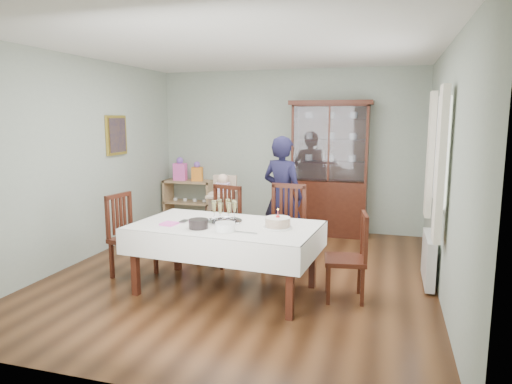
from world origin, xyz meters
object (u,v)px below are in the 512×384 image
at_px(chair_far_right, 284,245).
at_px(birthday_cake, 278,223).
at_px(high_chair, 223,218).
at_px(champagne_tray, 224,216).
at_px(dining_table, 226,258).
at_px(woman, 282,196).
at_px(sideboard, 190,202).
at_px(chair_far_left, 220,241).
at_px(gift_bag_pink, 180,170).
at_px(chair_end_left, 133,252).
at_px(chair_end_right, 346,274).
at_px(gift_bag_orange, 197,172).
at_px(china_cabinet, 330,167).

bearing_deg(chair_far_right, birthday_cake, -76.74).
xyz_separation_m(high_chair, champagne_tray, (0.62, -1.61, 0.41)).
height_order(dining_table, woman, woman).
bearing_deg(chair_far_right, sideboard, 142.90).
xyz_separation_m(chair_far_left, birthday_cake, (1.01, -0.92, 0.51)).
bearing_deg(gift_bag_pink, chair_end_left, -76.57).
distance_m(woman, high_chair, 1.05).
xyz_separation_m(sideboard, chair_end_right, (3.04, -2.71, -0.12)).
bearing_deg(chair_far_left, sideboard, 139.16).
relative_size(chair_end_left, gift_bag_orange, 2.91).
xyz_separation_m(champagne_tray, gift_bag_orange, (-1.53, 2.74, 0.12)).
relative_size(sideboard, chair_far_right, 0.84).
xyz_separation_m(chair_far_right, gift_bag_orange, (-2.02, 1.93, 0.63)).
distance_m(dining_table, champagne_tray, 0.46).
height_order(china_cabinet, champagne_tray, china_cabinet).
bearing_deg(chair_end_left, birthday_cake, -85.05).
height_order(sideboard, high_chair, high_chair).
bearing_deg(birthday_cake, champagne_tray, 171.73).
bearing_deg(sideboard, chair_end_left, -79.94).
relative_size(chair_far_right, gift_bag_orange, 3.11).
relative_size(china_cabinet, birthday_cake, 7.14).
xyz_separation_m(dining_table, woman, (0.28, 1.53, 0.45)).
xyz_separation_m(chair_end_left, birthday_cake, (1.85, -0.15, 0.52)).
bearing_deg(chair_end_left, gift_bag_pink, 22.98).
bearing_deg(chair_far_left, champagne_tray, -50.52).
bearing_deg(chair_end_left, woman, -38.67).
height_order(chair_end_right, woman, woman).
distance_m(chair_far_right, gift_bag_orange, 2.87).
relative_size(china_cabinet, sideboard, 2.42).
height_order(chair_far_right, gift_bag_orange, gift_bag_orange).
relative_size(gift_bag_pink, gift_bag_orange, 1.20).
xyz_separation_m(china_cabinet, gift_bag_pink, (-2.66, 0.00, -0.14)).
xyz_separation_m(china_cabinet, chair_end_right, (0.54, -2.69, -0.85)).
height_order(sideboard, chair_far_left, chair_far_left).
xyz_separation_m(woman, birthday_cake, (0.31, -1.53, -0.02)).
bearing_deg(china_cabinet, chair_end_right, -78.62).
bearing_deg(chair_end_right, chair_far_right, -140.54).
bearing_deg(birthday_cake, gift_bag_orange, 127.29).
bearing_deg(chair_far_left, chair_far_right, 13.84).
height_order(high_chair, champagne_tray, high_chair).
bearing_deg(high_chair, chair_far_left, -78.59).
distance_m(birthday_cake, gift_bag_pink, 3.77).
height_order(chair_far_left, woman, woman).
distance_m(chair_far_right, high_chair, 1.38).
bearing_deg(gift_bag_orange, sideboard, 173.24).
bearing_deg(birthday_cake, woman, 101.31).
relative_size(china_cabinet, gift_bag_pink, 5.28).
bearing_deg(china_cabinet, high_chair, -141.61).
xyz_separation_m(chair_end_left, champagne_tray, (1.21, -0.06, 0.54)).
distance_m(high_chair, birthday_cake, 2.15).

